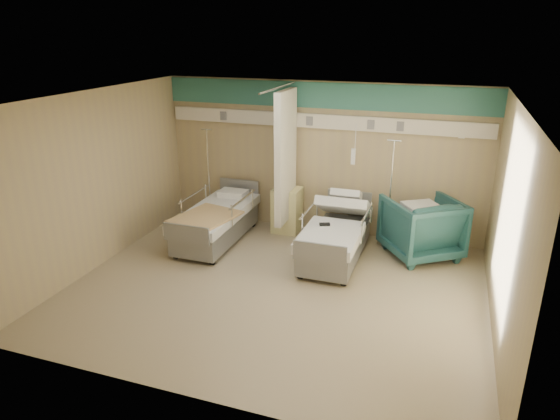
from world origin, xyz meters
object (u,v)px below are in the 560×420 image
(visitor_armchair, at_px, (421,227))
(iv_stand_left, at_px, (210,203))
(iv_stand_right, at_px, (388,225))
(bed_right, at_px, (335,241))
(bedside_cabinet, at_px, (287,210))
(bed_left, at_px, (216,225))

(visitor_armchair, distance_m, iv_stand_left, 4.10)
(iv_stand_right, relative_size, iv_stand_left, 1.02)
(bed_right, bearing_deg, bedside_cabinet, 141.95)
(bedside_cabinet, distance_m, visitor_armchair, 2.50)
(bed_right, distance_m, visitor_armchair, 1.48)
(iv_stand_right, bearing_deg, visitor_armchair, -22.16)
(bed_right, height_order, bed_left, same)
(bed_right, relative_size, iv_stand_left, 1.15)
(bedside_cabinet, bearing_deg, iv_stand_right, -1.84)
(bed_left, xyz_separation_m, iv_stand_right, (2.95, 0.84, 0.08))
(bed_left, bearing_deg, bedside_cabinet, 40.60)
(iv_stand_right, xyz_separation_m, iv_stand_left, (-3.50, 0.03, -0.01))
(bedside_cabinet, bearing_deg, bed_right, -38.05)
(iv_stand_right, bearing_deg, bed_left, -164.11)
(bed_right, relative_size, bedside_cabinet, 2.54)
(bed_right, height_order, bedside_cabinet, bedside_cabinet)
(bed_left, relative_size, bedside_cabinet, 2.54)
(bed_right, xyz_separation_m, iv_stand_left, (-2.75, 0.87, 0.07))
(bed_left, relative_size, visitor_armchair, 1.90)
(bed_left, distance_m, iv_stand_left, 1.03)
(bed_left, bearing_deg, visitor_armchair, 9.64)
(iv_stand_right, height_order, iv_stand_left, iv_stand_right)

